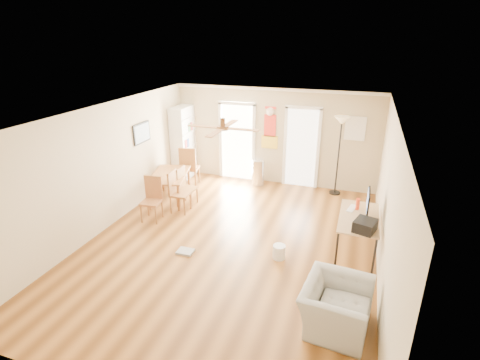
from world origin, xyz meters
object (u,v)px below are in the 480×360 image
(dining_chair_far, at_px, (190,166))
(torchiere_lamp, at_px, (338,156))
(dining_chair_near, at_px, (151,200))
(computer_desk, at_px, (357,235))
(bookshelf, at_px, (184,142))
(armchair, at_px, (336,306))
(printer, at_px, (365,226))
(wastebasket_a, at_px, (279,252))
(trash_can, at_px, (258,172))
(dining_table, at_px, (170,187))
(dining_chair_right_b, at_px, (180,192))
(dining_chair_right_a, at_px, (188,187))

(dining_chair_far, height_order, torchiere_lamp, torchiere_lamp)
(dining_chair_near, distance_m, computer_desk, 4.36)
(bookshelf, xyz_separation_m, armchair, (4.68, -4.70, -0.68))
(dining_chair_near, distance_m, armchair, 4.61)
(printer, height_order, wastebasket_a, printer)
(trash_can, distance_m, wastebasket_a, 3.59)
(dining_table, height_order, dining_chair_near, dining_chair_near)
(dining_chair_near, bearing_deg, dining_chair_right_b, 49.44)
(dining_chair_near, bearing_deg, printer, -11.63)
(bookshelf, relative_size, trash_can, 2.83)
(dining_chair_right_b, bearing_deg, printer, -106.81)
(bookshelf, relative_size, printer, 5.28)
(wastebasket_a, bearing_deg, dining_chair_far, 138.72)
(dining_chair_near, height_order, printer, dining_chair_near)
(dining_chair_right_a, relative_size, wastebasket_a, 3.44)
(torchiere_lamp, relative_size, computer_desk, 1.44)
(dining_chair_right_a, distance_m, torchiere_lamp, 3.83)
(dining_chair_far, bearing_deg, armchair, 125.52)
(dining_table, xyz_separation_m, armchair, (4.30, -3.11, -0.01))
(dining_chair_right_a, relative_size, trash_can, 1.29)
(dining_chair_far, bearing_deg, dining_chair_right_b, 97.55)
(trash_can, bearing_deg, printer, -48.49)
(bookshelf, height_order, dining_table, bookshelf)
(bookshelf, height_order, trash_can, bookshelf)
(trash_can, bearing_deg, dining_table, -138.31)
(armchair, bearing_deg, dining_chair_far, 52.22)
(dining_chair_near, bearing_deg, dining_table, 91.01)
(dining_chair_right_a, xyz_separation_m, computer_desk, (3.95, -0.90, -0.09))
(bookshelf, distance_m, dining_chair_right_a, 2.03)
(armchair, bearing_deg, printer, -4.34)
(bookshelf, bearing_deg, printer, -15.43)
(dining_table, bearing_deg, wastebasket_a, -28.22)
(dining_chair_right_b, bearing_deg, computer_desk, -100.02)
(printer, bearing_deg, dining_table, 178.54)
(dining_table, xyz_separation_m, trash_can, (1.81, 1.61, 0.02))
(bookshelf, xyz_separation_m, dining_chair_right_b, (0.93, -2.12, -0.53))
(dining_chair_near, relative_size, computer_desk, 0.70)
(trash_can, bearing_deg, dining_chair_far, -161.87)
(bookshelf, xyz_separation_m, printer, (4.98, -3.14, -0.17))
(bookshelf, relative_size, dining_chair_right_b, 2.08)
(dining_chair_right_a, height_order, dining_chair_right_b, dining_chair_right_b)
(bookshelf, bearing_deg, computer_desk, -11.51)
(trash_can, bearing_deg, dining_chair_right_b, -120.57)
(bookshelf, relative_size, torchiere_lamp, 1.01)
(dining_chair_near, distance_m, wastebasket_a, 3.10)
(trash_can, bearing_deg, bookshelf, -179.55)
(dining_chair_far, relative_size, printer, 2.83)
(bookshelf, relative_size, armchair, 1.98)
(bookshelf, relative_size, dining_chair_right_a, 2.20)
(bookshelf, height_order, computer_desk, bookshelf)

